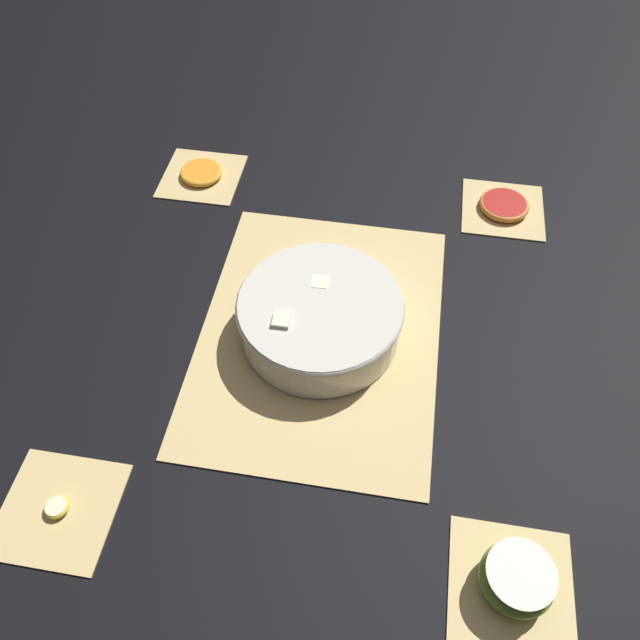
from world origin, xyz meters
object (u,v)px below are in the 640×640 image
Objects in this scene: orange_slice_whole at (201,172)px; fruit_salad_bowl at (320,315)px; apple_half at (517,579)px; banana_coin_single at (56,507)px; grapefruit_slice at (504,205)px.

fruit_salad_bowl is at bearing 40.61° from orange_slice_whole.
apple_half is at bearing 40.62° from orange_slice_whole.
fruit_salad_bowl is at bearing 139.35° from banana_coin_single.
grapefruit_slice is at bearing 90.00° from orange_slice_whole.
grapefruit_slice is (-0.66, 0.00, -0.02)m from apple_half.
fruit_salad_bowl reaches higher than apple_half.
apple_half is at bearing 90.00° from banana_coin_single.
orange_slice_whole is 2.54× the size of banana_coin_single.
fruit_salad_bowl is 7.91× the size of banana_coin_single.
orange_slice_whole reaches higher than banana_coin_single.
apple_half reaches higher than grapefruit_slice.
fruit_salad_bowl is at bearing -40.60° from grapefruit_slice.
fruit_salad_bowl is 2.80× the size of grapefruit_slice.
fruit_salad_bowl reaches higher than banana_coin_single.
orange_slice_whole is at bearing -139.39° from fruit_salad_bowl.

